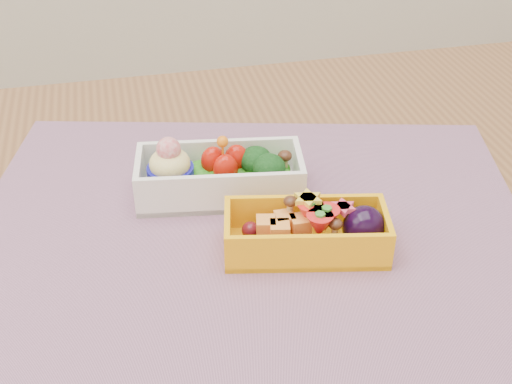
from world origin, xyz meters
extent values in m
cube|color=brown|center=(0.00, 0.00, 0.73)|extent=(1.20, 0.80, 0.04)
cylinder|color=brown|center=(0.54, 0.34, 0.35)|extent=(0.06, 0.06, 0.71)
cube|color=#A4718E|center=(0.02, 0.01, 0.75)|extent=(0.65, 0.55, 0.00)
cube|color=white|center=(0.01, 0.07, 0.78)|extent=(0.18, 0.10, 0.05)
ellipsoid|color=green|center=(0.01, 0.07, 0.77)|extent=(0.17, 0.09, 0.02)
cylinder|color=#1616A6|center=(-0.05, 0.08, 0.78)|extent=(0.05, 0.05, 0.03)
sphere|color=red|center=(-0.05, 0.08, 0.81)|extent=(0.03, 0.03, 0.03)
ellipsoid|color=#B31306|center=(0.00, 0.08, 0.79)|extent=(0.03, 0.02, 0.03)
ellipsoid|color=#B31306|center=(0.01, 0.06, 0.79)|extent=(0.03, 0.02, 0.03)
ellipsoid|color=#B31306|center=(0.03, 0.08, 0.79)|extent=(0.03, 0.02, 0.03)
sphere|color=orange|center=(0.01, 0.07, 0.82)|extent=(0.01, 0.01, 0.01)
ellipsoid|color=black|center=(0.05, 0.07, 0.79)|extent=(0.03, 0.03, 0.03)
ellipsoid|color=black|center=(0.05, 0.05, 0.79)|extent=(0.03, 0.03, 0.03)
ellipsoid|color=#3F2111|center=(0.08, 0.07, 0.79)|extent=(0.02, 0.02, 0.01)
cube|color=#FFB00D|center=(0.07, -0.04, 0.77)|extent=(0.16, 0.10, 0.04)
ellipsoid|color=#5A1019|center=(0.04, -0.04, 0.77)|extent=(0.09, 0.05, 0.02)
cube|color=orange|center=(0.05, -0.03, 0.78)|extent=(0.05, 0.04, 0.02)
cone|color=red|center=(0.07, -0.03, 0.79)|extent=(0.03, 0.03, 0.03)
cone|color=red|center=(0.09, -0.04, 0.79)|extent=(0.03, 0.03, 0.03)
cone|color=red|center=(0.08, -0.05, 0.79)|extent=(0.03, 0.03, 0.03)
cylinder|color=yellow|center=(0.07, -0.03, 0.80)|extent=(0.03, 0.03, 0.01)
cylinder|color=#E53F5B|center=(0.10, -0.04, 0.80)|extent=(0.03, 0.03, 0.01)
ellipsoid|color=#3F2111|center=(0.06, -0.02, 0.78)|extent=(0.01, 0.01, 0.01)
ellipsoid|color=#3F2111|center=(0.09, -0.06, 0.78)|extent=(0.01, 0.01, 0.01)
ellipsoid|color=black|center=(0.12, -0.05, 0.78)|extent=(0.04, 0.04, 0.04)
camera|label=1|loc=(-0.09, -0.52, 1.16)|focal=47.10mm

